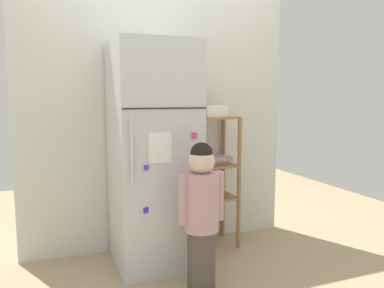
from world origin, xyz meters
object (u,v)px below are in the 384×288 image
at_px(refrigerator, 154,155).
at_px(pantry_shelf_unit, 215,170).
at_px(fruit_bin, 213,112).
at_px(child_standing, 201,201).

xyz_separation_m(refrigerator, pantry_shelf_unit, (0.60, 0.15, -0.19)).
xyz_separation_m(refrigerator, fruit_bin, (0.57, 0.13, 0.32)).
height_order(refrigerator, fruit_bin, refrigerator).
bearing_deg(pantry_shelf_unit, child_standing, -121.24).
bearing_deg(fruit_bin, pantry_shelf_unit, 33.01).
bearing_deg(child_standing, fruit_bin, 59.83).
height_order(refrigerator, pantry_shelf_unit, refrigerator).
bearing_deg(child_standing, pantry_shelf_unit, 58.76).
relative_size(refrigerator, fruit_bin, 8.81).
bearing_deg(fruit_bin, refrigerator, -166.78).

